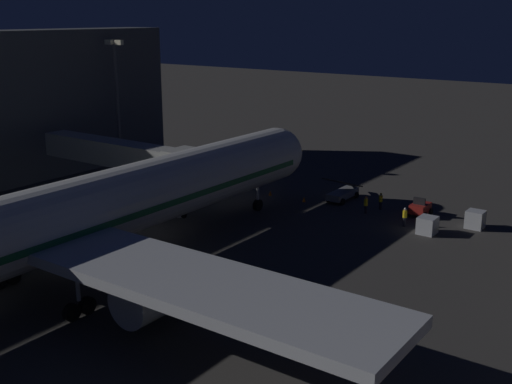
# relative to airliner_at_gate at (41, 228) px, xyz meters

# --- Properties ---
(ground_plane) EXTENTS (320.00, 320.00, 0.00)m
(ground_plane) POSITION_rel_airliner_at_gate_xyz_m (0.00, -9.03, -5.26)
(ground_plane) COLOR #383533
(airliner_at_gate) EXTENTS (52.86, 64.48, 18.29)m
(airliner_at_gate) POSITION_rel_airliner_at_gate_xyz_m (0.00, 0.00, 0.00)
(airliner_at_gate) COLOR silver
(airliner_at_gate) RESTS_ON ground_plane
(jet_bridge) EXTENTS (21.47, 3.40, 6.92)m
(jet_bridge) POSITION_rel_airliner_at_gate_xyz_m (11.57, -19.49, 0.13)
(jet_bridge) COLOR #9E9E99
(jet_bridge) RESTS_ON ground_plane
(apron_floodlight_mast) EXTENTS (2.90, 0.50, 16.40)m
(apron_floodlight_mast) POSITION_rel_airliner_at_gate_xyz_m (25.50, -30.69, 4.35)
(apron_floodlight_mast) COLOR #59595E
(apron_floodlight_mast) RESTS_ON ground_plane
(belt_loader) EXTENTS (1.96, 7.93, 3.25)m
(belt_loader) POSITION_rel_airliner_at_gate_xyz_m (-5.25, -34.26, -4.41)
(belt_loader) COLOR slate
(belt_loader) RESTS_ON ground_plane
(pushback_tug) EXTENTS (1.86, 2.39, 1.95)m
(pushback_tug) POSITION_rel_airliner_at_gate_xyz_m (-14.19, -33.80, -4.48)
(pushback_tug) COLOR maroon
(pushback_tug) RESTS_ON ground_plane
(baggage_container_near_belt) EXTENTS (1.59, 1.54, 1.69)m
(baggage_container_near_belt) POSITION_rel_airliner_at_gate_xyz_m (-19.84, -33.17, -4.41)
(baggage_container_near_belt) COLOR #B7BABF
(baggage_container_near_belt) RESTS_ON ground_plane
(baggage_container_mid_row) EXTENTS (1.57, 1.74, 1.58)m
(baggage_container_mid_row) POSITION_rel_airliner_at_gate_xyz_m (-16.75, -29.07, -4.47)
(baggage_container_mid_row) COLOR #B7BABF
(baggage_container_mid_row) RESTS_ON ground_plane
(ground_crew_near_nose_gear) EXTENTS (0.40, 0.40, 1.81)m
(ground_crew_near_nose_gear) POSITION_rel_airliner_at_gate_xyz_m (-9.43, -31.32, -4.26)
(ground_crew_near_nose_gear) COLOR black
(ground_crew_near_nose_gear) RESTS_ON ground_plane
(ground_crew_by_belt_loader) EXTENTS (0.40, 0.40, 1.85)m
(ground_crew_by_belt_loader) POSITION_rel_airliner_at_gate_xyz_m (-14.24, -29.76, -4.23)
(ground_crew_by_belt_loader) COLOR black
(ground_crew_by_belt_loader) RESTS_ON ground_plane
(ground_crew_marshaller_fwd) EXTENTS (0.40, 0.40, 1.78)m
(ground_crew_marshaller_fwd) POSITION_rel_airliner_at_gate_xyz_m (-10.06, -33.46, -4.28)
(ground_crew_marshaller_fwd) COLOR black
(ground_crew_marshaller_fwd) RESTS_ON ground_plane
(traffic_cone_nose_port) EXTENTS (0.36, 0.36, 0.55)m
(traffic_cone_nose_port) POSITION_rel_airliner_at_gate_xyz_m (-2.20, -31.26, -4.98)
(traffic_cone_nose_port) COLOR orange
(traffic_cone_nose_port) RESTS_ON ground_plane
(traffic_cone_nose_starboard) EXTENTS (0.36, 0.36, 0.55)m
(traffic_cone_nose_starboard) POSITION_rel_airliner_at_gate_xyz_m (2.20, -31.26, -4.98)
(traffic_cone_nose_starboard) COLOR orange
(traffic_cone_nose_starboard) RESTS_ON ground_plane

